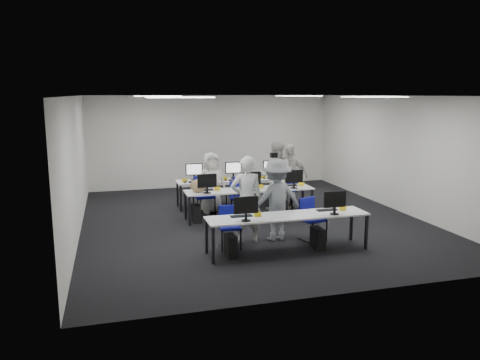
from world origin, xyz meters
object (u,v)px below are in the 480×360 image
object	(u,v)px
chair_2	(204,203)
chair_4	(283,199)
chair_1	(312,227)
photographer	(276,200)
student_1	(276,176)
student_2	(212,183)
chair_0	(230,235)
desk_front	(288,218)
chair_7	(285,197)
chair_6	(237,199)
student_0	(247,200)
chair_3	(238,204)
desk_mid	(249,191)
chair_5	(203,201)
student_3	(289,175)

from	to	relation	value
chair_2	chair_4	size ratio (longest dim) A/B	1.18
chair_1	photographer	distance (m)	0.96
chair_4	student_1	size ratio (longest dim) A/B	0.45
chair_4	student_2	world-z (taller)	student_2
chair_0	desk_front	bearing A→B (deg)	-21.01
photographer	chair_7	bearing A→B (deg)	-116.60
chair_6	student_0	xyz separation A→B (m)	(-0.56, -2.80, 0.62)
desk_front	chair_3	distance (m)	3.08
chair_4	photographer	distance (m)	2.79
chair_0	chair_3	bearing A→B (deg)	76.45
desk_mid	chair_5	distance (m)	1.40
chair_6	student_3	size ratio (longest dim) A/B	0.54
chair_0	student_1	size ratio (longest dim) A/B	0.46
student_1	student_3	world-z (taller)	student_1
chair_1	chair_2	world-z (taller)	chair_2
desk_mid	chair_1	xyz separation A→B (m)	(0.76, -2.07, -0.40)
chair_4	student_0	distance (m)	3.14
chair_3	photographer	xyz separation A→B (m)	(0.21, -2.29, 0.60)
chair_4	chair_6	bearing A→B (deg)	172.43
desk_front	chair_6	size ratio (longest dim) A/B	3.48
chair_1	student_3	xyz separation A→B (m)	(0.62, 2.96, 0.58)
chair_1	student_2	world-z (taller)	student_2
chair_4	student_2	xyz separation A→B (m)	(-1.93, 0.10, 0.53)
chair_1	student_3	bearing A→B (deg)	59.34
chair_0	student_2	size ratio (longest dim) A/B	0.53
chair_7	student_2	size ratio (longest dim) A/B	0.60
chair_4	student_3	world-z (taller)	student_3
chair_2	photographer	xyz separation A→B (m)	(1.06, -2.40, 0.55)
chair_1	chair_2	xyz separation A→B (m)	(-1.79, 2.62, 0.03)
chair_5	student_0	world-z (taller)	student_0
chair_1	chair_6	size ratio (longest dim) A/B	0.96
student_0	student_2	xyz separation A→B (m)	(-0.18, 2.62, -0.12)
chair_7	chair_3	bearing A→B (deg)	-178.99
photographer	desk_mid	bearing A→B (deg)	-90.72
student_3	chair_5	bearing A→B (deg)	-165.88
chair_4	student_0	bearing A→B (deg)	-119.14
chair_1	chair_5	world-z (taller)	chair_5
chair_3	chair_6	size ratio (longest dim) A/B	0.90
chair_7	chair_2	bearing A→B (deg)	173.54
chair_2	chair_6	xyz separation A→B (m)	(0.97, 0.38, -0.02)
desk_front	chair_5	bearing A→B (deg)	105.77
chair_6	student_1	size ratio (longest dim) A/B	0.50
desk_front	student_3	bearing A→B (deg)	68.42
chair_0	student_0	world-z (taller)	student_0
desk_mid	chair_3	bearing A→B (deg)	111.85
chair_0	chair_4	bearing A→B (deg)	56.76
student_1	chair_6	bearing A→B (deg)	-3.49
desk_front	photographer	xyz separation A→B (m)	(0.03, 0.75, 0.18)
desk_mid	photographer	size ratio (longest dim) A/B	1.85
chair_6	student_3	xyz separation A→B (m)	(1.44, -0.04, 0.57)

